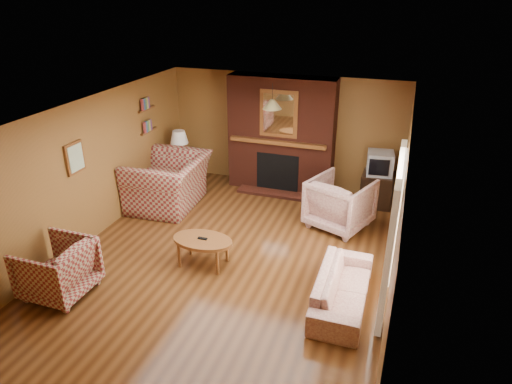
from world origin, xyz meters
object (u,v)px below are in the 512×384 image
(plaid_armchair, at_px, (57,269))
(floral_sofa, at_px, (342,288))
(plaid_loveseat, at_px, (169,182))
(coffee_table, at_px, (203,242))
(fireplace, at_px, (281,136))
(side_table, at_px, (181,172))
(table_lamp, at_px, (179,144))
(tv_stand, at_px, (377,189))
(crt_tv, at_px, (380,163))
(floral_armchair, at_px, (340,203))

(plaid_armchair, distance_m, floral_sofa, 4.00)
(plaid_loveseat, bearing_deg, coffee_table, 38.24)
(fireplace, relative_size, side_table, 4.05)
(plaid_loveseat, height_order, table_lamp, table_lamp)
(table_lamp, relative_size, tv_stand, 0.96)
(coffee_table, relative_size, table_lamp, 1.50)
(tv_stand, height_order, crt_tv, crt_tv)
(tv_stand, distance_m, crt_tv, 0.56)
(fireplace, height_order, crt_tv, fireplace)
(floral_armchair, height_order, tv_stand, floral_armchair)
(table_lamp, bearing_deg, coffee_table, -56.87)
(fireplace, distance_m, floral_armchair, 2.11)
(fireplace, xyz_separation_m, floral_sofa, (1.90, -3.53, -0.93))
(floral_armchair, height_order, table_lamp, table_lamp)
(crt_tv, bearing_deg, tv_stand, 90.00)
(coffee_table, relative_size, tv_stand, 1.45)
(side_table, xyz_separation_m, crt_tv, (4.15, 0.34, 0.59))
(floral_armchair, bearing_deg, table_lamp, 9.17)
(floral_armchair, xyz_separation_m, coffee_table, (-1.82, -1.94, -0.06))
(crt_tv, bearing_deg, table_lamp, -175.26)
(floral_armchair, bearing_deg, floral_sofa, 121.81)
(plaid_armchair, relative_size, table_lamp, 1.40)
(floral_sofa, bearing_deg, tv_stand, -2.89)
(floral_sofa, bearing_deg, plaid_armchair, 105.14)
(floral_sofa, distance_m, side_table, 5.00)
(floral_sofa, relative_size, table_lamp, 2.66)
(side_table, distance_m, table_lamp, 0.65)
(plaid_armchair, height_order, table_lamp, table_lamp)
(table_lamp, relative_size, crt_tv, 1.19)
(fireplace, height_order, table_lamp, fireplace)
(side_table, bearing_deg, coffee_table, -56.87)
(side_table, bearing_deg, tv_stand, 4.82)
(table_lamp, distance_m, tv_stand, 4.21)
(plaid_loveseat, relative_size, floral_sofa, 0.90)
(plaid_loveseat, bearing_deg, tv_stand, 105.76)
(floral_armchair, relative_size, tv_stand, 1.53)
(plaid_loveseat, distance_m, floral_armchair, 3.35)
(fireplace, distance_m, plaid_loveseat, 2.50)
(plaid_armchair, xyz_separation_m, tv_stand, (4.00, 4.41, -0.07))
(floral_sofa, distance_m, crt_tv, 3.40)
(tv_stand, bearing_deg, plaid_loveseat, -160.35)
(floral_sofa, relative_size, side_table, 2.88)
(floral_armchair, distance_m, side_table, 3.68)
(floral_armchair, xyz_separation_m, crt_tv, (0.56, 1.12, 0.43))
(coffee_table, xyz_separation_m, crt_tv, (2.38, 3.06, 0.49))
(coffee_table, xyz_separation_m, side_table, (-1.77, 2.72, -0.10))
(plaid_loveseat, bearing_deg, crt_tv, 105.68)
(fireplace, height_order, floral_sofa, fireplace)
(coffee_table, distance_m, side_table, 3.25)
(floral_armchair, relative_size, table_lamp, 1.59)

